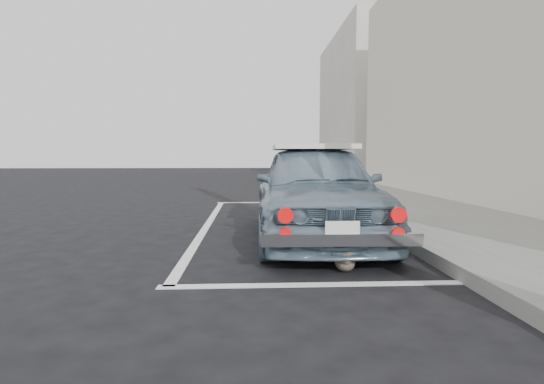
{
  "coord_description": "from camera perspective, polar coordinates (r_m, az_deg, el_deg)",
  "views": [
    {
      "loc": [
        -0.15,
        -4.28,
        1.18
      ],
      "look_at": [
        0.1,
        0.81,
        0.75
      ],
      "focal_mm": 28.0,
      "sensor_mm": 36.0,
      "label": 1
    }
  ],
  "objects": [
    {
      "name": "ground",
      "position": [
        4.44,
        -0.83,
        -10.59
      ],
      "size": [
        80.0,
        80.0,
        0.0
      ],
      "primitive_type": "plane",
      "color": "black",
      "rests_on": "ground"
    },
    {
      "name": "sidewalk",
      "position": [
        7.2,
        24.99,
        -4.47
      ],
      "size": [
        2.8,
        40.0,
        0.15
      ],
      "primitive_type": "cube",
      "color": "slate",
      "rests_on": "ground"
    },
    {
      "name": "building_far",
      "position": [
        25.29,
        12.28,
        11.1
      ],
      "size": [
        3.5,
        10.0,
        8.0
      ],
      "primitive_type": "cube",
      "color": "#B9B2A8",
      "rests_on": "ground"
    },
    {
      "name": "pline_rear",
      "position": [
        4.01,
        6.76,
        -12.27
      ],
      "size": [
        3.0,
        0.12,
        0.01
      ],
      "primitive_type": "cube",
      "color": "silver",
      "rests_on": "ground"
    },
    {
      "name": "pline_front",
      "position": [
        10.86,
        0.58,
        -1.41
      ],
      "size": [
        3.0,
        0.12,
        0.01
      ],
      "primitive_type": "cube",
      "color": "silver",
      "rests_on": "ground"
    },
    {
      "name": "pline_side",
      "position": [
        7.41,
        -8.66,
        -4.37
      ],
      "size": [
        0.12,
        7.0,
        0.01
      ],
      "primitive_type": "cube",
      "color": "silver",
      "rests_on": "ground"
    },
    {
      "name": "retro_coupe",
      "position": [
        6.08,
        5.8,
        0.3
      ],
      "size": [
        1.74,
        4.13,
        1.39
      ],
      "rotation": [
        0.0,
        0.0,
        -0.02
      ],
      "color": "slate",
      "rests_on": "ground"
    },
    {
      "name": "cat",
      "position": [
        4.46,
        9.8,
        -9.03
      ],
      "size": [
        0.24,
        0.48,
        0.26
      ],
      "rotation": [
        0.0,
        0.0,
        -0.1
      ],
      "color": "brown",
      "rests_on": "ground"
    }
  ]
}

